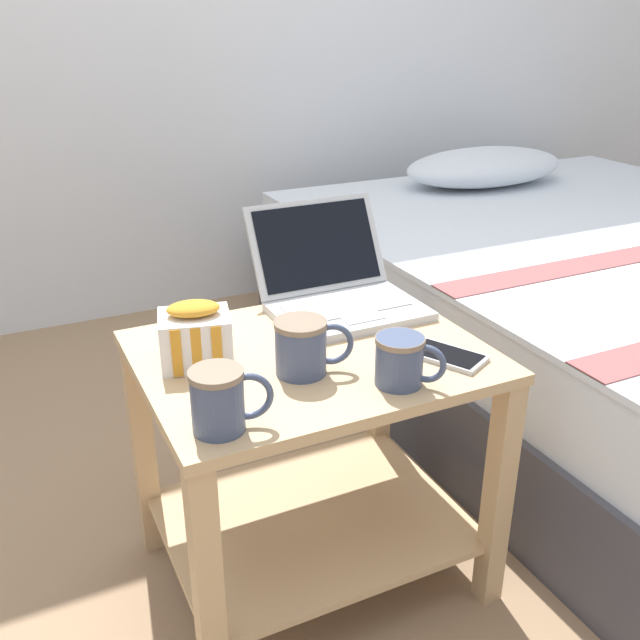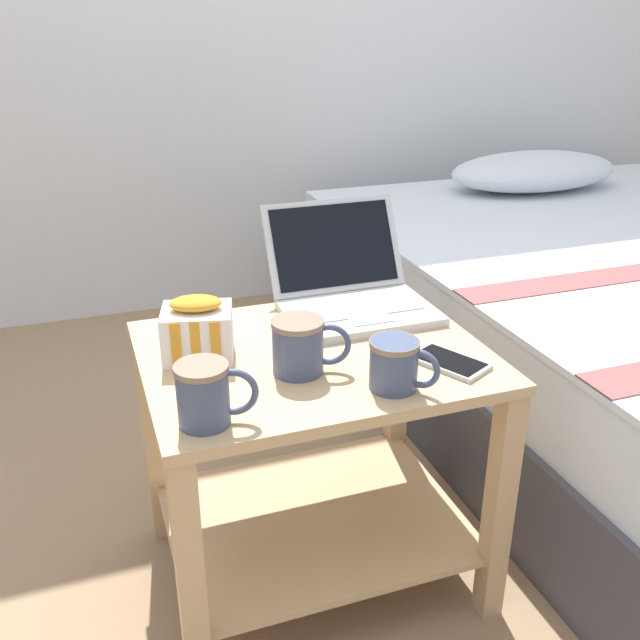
# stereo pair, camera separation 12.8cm
# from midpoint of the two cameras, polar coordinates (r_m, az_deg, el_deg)

# --- Properties ---
(ground_plane) EXTENTS (8.00, 8.00, 0.00)m
(ground_plane) POSITION_cam_midpoint_polar(r_m,az_deg,el_deg) (1.65, -2.97, -19.27)
(ground_plane) COLOR #937556
(bed) EXTENTS (1.69, 2.10, 0.63)m
(bed) POSITION_cam_midpoint_polar(r_m,az_deg,el_deg) (2.43, 21.94, 0.88)
(bed) COLOR #3F3F47
(bed) RESTS_ON ground_plane
(bedside_table) EXTENTS (0.64, 0.51, 0.53)m
(bedside_table) POSITION_cam_midpoint_polar(r_m,az_deg,el_deg) (1.44, -3.25, -9.33)
(bedside_table) COLOR tan
(bedside_table) RESTS_ON ground_plane
(laptop) EXTENTS (0.31, 0.32, 0.20)m
(laptop) POSITION_cam_midpoint_polar(r_m,az_deg,el_deg) (1.53, -0.95, 2.45)
(laptop) COLOR #B7BABC
(laptop) RESTS_ON bedside_table
(mug_front_left) EXTENTS (0.10, 0.10, 0.09)m
(mug_front_left) POSITION_cam_midpoint_polar(r_m,az_deg,el_deg) (1.21, 3.52, -3.15)
(mug_front_left) COLOR #3F4C6B
(mug_front_left) RESTS_ON bedside_table
(mug_front_right) EXTENTS (0.13, 0.09, 0.10)m
(mug_front_right) POSITION_cam_midpoint_polar(r_m,az_deg,el_deg) (1.25, -4.34, -2.03)
(mug_front_right) COLOR #3F4C6B
(mug_front_right) RESTS_ON bedside_table
(mug_mid_center) EXTENTS (0.13, 0.08, 0.10)m
(mug_mid_center) POSITION_cam_midpoint_polar(r_m,az_deg,el_deg) (1.10, -11.36, -6.18)
(mug_mid_center) COLOR #3F4C6B
(mug_mid_center) RESTS_ON bedside_table
(snack_bag) EXTENTS (0.15, 0.13, 0.12)m
(snack_bag) POSITION_cam_midpoint_polar(r_m,az_deg,el_deg) (1.31, -12.72, -1.31)
(snack_bag) COLOR white
(snack_bag) RESTS_ON bedside_table
(cell_phone) EXTENTS (0.13, 0.16, 0.01)m
(cell_phone) POSITION_cam_midpoint_polar(r_m,az_deg,el_deg) (1.33, 7.44, -2.92)
(cell_phone) COLOR #B7BABC
(cell_phone) RESTS_ON bedside_table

